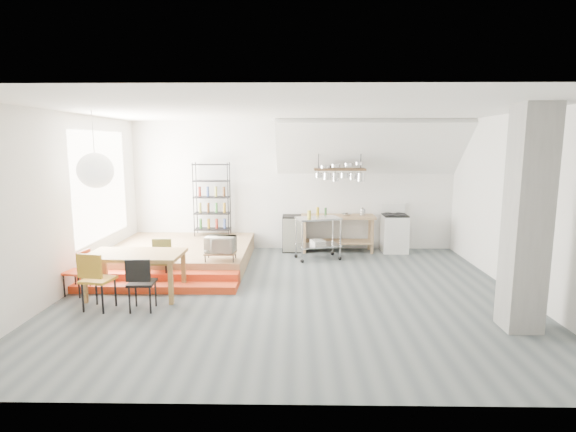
{
  "coord_description": "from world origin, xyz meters",
  "views": [
    {
      "loc": [
        0.06,
        -7.74,
        2.65
      ],
      "look_at": [
        -0.09,
        0.8,
        1.27
      ],
      "focal_mm": 28.0,
      "sensor_mm": 36.0,
      "label": 1
    }
  ],
  "objects_px": {
    "stove": "(394,233)",
    "dining_table": "(135,258)",
    "rolling_cart": "(318,232)",
    "mini_fridge": "(293,233)"
  },
  "relations": [
    {
      "from": "dining_table",
      "to": "mini_fridge",
      "type": "distance_m",
      "value": 4.37
    },
    {
      "from": "dining_table",
      "to": "stove",
      "type": "bearing_deg",
      "value": 34.33
    },
    {
      "from": "dining_table",
      "to": "rolling_cart",
      "type": "height_order",
      "value": "rolling_cart"
    },
    {
      "from": "stove",
      "to": "rolling_cart",
      "type": "xyz_separation_m",
      "value": [
        -1.92,
        -0.75,
        0.15
      ]
    },
    {
      "from": "dining_table",
      "to": "rolling_cart",
      "type": "distance_m",
      "value": 4.21
    },
    {
      "from": "stove",
      "to": "mini_fridge",
      "type": "bearing_deg",
      "value": 178.99
    },
    {
      "from": "stove",
      "to": "dining_table",
      "type": "xyz_separation_m",
      "value": [
        -5.23,
        -3.36,
        0.21
      ]
    },
    {
      "from": "stove",
      "to": "rolling_cart",
      "type": "height_order",
      "value": "stove"
    },
    {
      "from": "stove",
      "to": "rolling_cart",
      "type": "distance_m",
      "value": 2.07
    },
    {
      "from": "dining_table",
      "to": "rolling_cart",
      "type": "bearing_deg",
      "value": 39.88
    }
  ]
}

